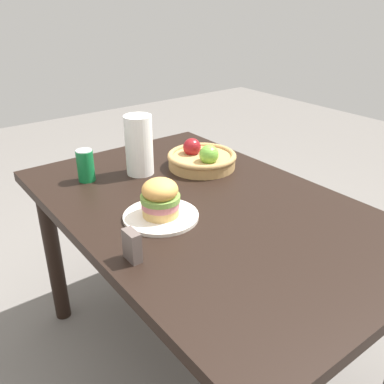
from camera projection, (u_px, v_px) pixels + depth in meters
The scene contains 8 objects.
ground_plane at pixel (202, 359), 1.78m from camera, with size 8.00×8.00×0.00m, color slate.
dining_table at pixel (204, 229), 1.50m from camera, with size 1.40×0.90×0.75m.
plate at pixel (161, 216), 1.36m from camera, with size 0.25×0.25×0.01m, color silver.
sandwich at pixel (160, 198), 1.33m from camera, with size 0.13×0.13×0.13m.
soda_can at pixel (86, 166), 1.61m from camera, with size 0.07×0.07×0.13m.
fruit_basket at pixel (202, 158), 1.74m from camera, with size 0.29×0.29×0.12m.
paper_towel_roll at pixel (139, 145), 1.65m from camera, with size 0.11×0.11×0.24m, color white.
napkin_holder at pixel (132, 246), 1.13m from camera, with size 0.06×0.03×0.09m, color #594C47.
Camera 1 is at (1.00, -0.82, 1.42)m, focal length 38.87 mm.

